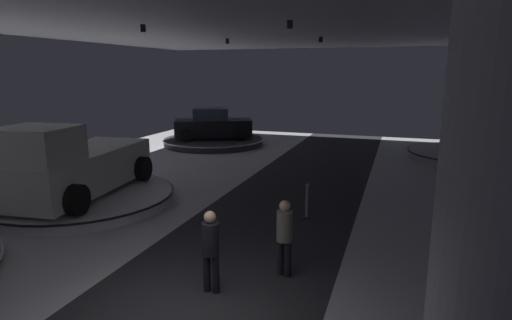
{
  "coord_description": "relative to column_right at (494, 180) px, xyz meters",
  "views": [
    {
      "loc": [
        3.19,
        -5.49,
        4.07
      ],
      "look_at": [
        -0.89,
        6.45,
        1.4
      ],
      "focal_mm": 29.63,
      "sensor_mm": 36.0,
      "label": 1
    }
  ],
  "objects": [
    {
      "name": "column_right",
      "position": [
        0.0,
        0.0,
        0.0
      ],
      "size": [
        1.33,
        1.33,
        5.5
      ],
      "color": "silver",
      "rests_on": "ground"
    },
    {
      "name": "display_platform_deep_right",
      "position": [
        2.09,
        15.88,
        -2.55
      ],
      "size": [
        5.63,
        5.63,
        0.36
      ],
      "color": "#B7B7BC",
      "rests_on": "ground"
    },
    {
      "name": "display_car_deep_right",
      "position": [
        2.09,
        15.91,
        -1.63
      ],
      "size": [
        2.37,
        4.31,
        1.71
      ],
      "color": "silver",
      "rests_on": "display_platform_deep_right"
    },
    {
      "name": "display_platform_deep_left",
      "position": [
        -10.99,
        15.65,
        -2.55
      ],
      "size": [
        5.63,
        5.63,
        0.36
      ],
      "color": "#333338",
      "rests_on": "ground"
    },
    {
      "name": "display_car_deep_left",
      "position": [
        -11.02,
        15.64,
        -1.63
      ],
      "size": [
        4.57,
        3.53,
        1.71
      ],
      "color": "black",
      "rests_on": "display_platform_deep_left"
    },
    {
      "name": "display_platform_mid_left",
      "position": [
        -10.42,
        4.5,
        -2.57
      ],
      "size": [
        5.68,
        5.68,
        0.33
      ],
      "color": "silver",
      "rests_on": "ground"
    },
    {
      "name": "pickup_truck_mid_left",
      "position": [
        -10.39,
        4.18,
        -1.49
      ],
      "size": [
        3.13,
        5.5,
        2.3
      ],
      "color": "silver",
      "rests_on": "display_platform_mid_left"
    },
    {
      "name": "visitor_walking_near",
      "position": [
        -4.3,
        0.86,
        -1.84
      ],
      "size": [
        0.32,
        0.32,
        1.59
      ],
      "color": "black",
      "rests_on": "ground"
    },
    {
      "name": "visitor_walking_far",
      "position": [
        -3.18,
        1.93,
        -1.84
      ],
      "size": [
        0.32,
        0.32,
        1.59
      ],
      "color": "black",
      "rests_on": "ground"
    },
    {
      "name": "stanchion_b",
      "position": [
        -3.47,
        5.42,
        -2.38
      ],
      "size": [
        0.28,
        0.28,
        1.01
      ],
      "color": "#333338",
      "rests_on": "ground"
    }
  ]
}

